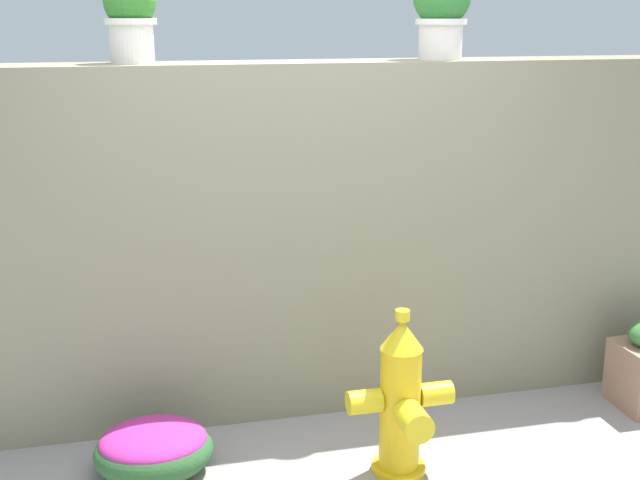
{
  "coord_description": "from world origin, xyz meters",
  "views": [
    {
      "loc": [
        -0.94,
        -3.15,
        2.14
      ],
      "look_at": [
        0.1,
        0.97,
        1.0
      ],
      "focal_mm": 47.11,
      "sensor_mm": 36.0,
      "label": 1
    }
  ],
  "objects_px": {
    "fire_hydrant": "(401,402)",
    "flower_bush_left": "(154,448)",
    "potted_plant_2": "(442,2)",
    "potted_plant_1": "(130,10)"
  },
  "relations": [
    {
      "from": "fire_hydrant",
      "to": "flower_bush_left",
      "type": "xyz_separation_m",
      "value": [
        -1.15,
        0.28,
        -0.24
      ]
    },
    {
      "from": "potted_plant_2",
      "to": "fire_hydrant",
      "type": "height_order",
      "value": "potted_plant_2"
    },
    {
      "from": "potted_plant_1",
      "to": "flower_bush_left",
      "type": "xyz_separation_m",
      "value": [
        -0.02,
        -0.63,
        -2.03
      ]
    },
    {
      "from": "potted_plant_1",
      "to": "fire_hydrant",
      "type": "height_order",
      "value": "potted_plant_1"
    },
    {
      "from": "potted_plant_1",
      "to": "fire_hydrant",
      "type": "relative_size",
      "value": 0.51
    },
    {
      "from": "potted_plant_1",
      "to": "fire_hydrant",
      "type": "bearing_deg",
      "value": -39.14
    },
    {
      "from": "potted_plant_2",
      "to": "flower_bush_left",
      "type": "xyz_separation_m",
      "value": [
        -1.64,
        -0.61,
        -2.07
      ]
    },
    {
      "from": "potted_plant_1",
      "to": "potted_plant_2",
      "type": "height_order",
      "value": "potted_plant_2"
    },
    {
      "from": "potted_plant_2",
      "to": "flower_bush_left",
      "type": "relative_size",
      "value": 0.84
    },
    {
      "from": "potted_plant_1",
      "to": "flower_bush_left",
      "type": "distance_m",
      "value": 2.12
    }
  ]
}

